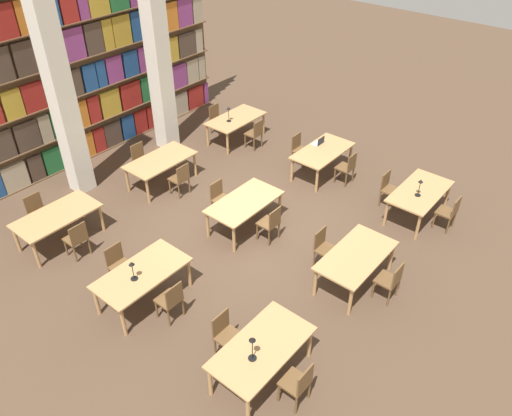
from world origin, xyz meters
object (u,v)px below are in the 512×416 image
object	(u,v)px
chair_6	(171,300)
chair_16	(255,133)
reading_table_0	(262,350)
chair_0	(298,383)
pillar_left	(57,78)
chair_13	(38,211)
desk_lamp_1	(420,185)
desk_lamp_0	(252,344)
chair_15	(141,159)
chair_2	(390,280)
reading_table_7	(161,162)
laptop	(318,143)
chair_10	(347,167)
reading_table_8	(236,120)
desk_lamp_2	(132,268)
chair_5	(389,188)
chair_8	(270,223)
chair_1	(226,334)
pillar_center	(157,45)
reading_table_1	(356,258)
reading_table_4	(244,204)
reading_table_6	(57,218)
chair_14	(180,178)
chair_9	(220,198)
chair_7	(119,264)
chair_3	(324,247)
desk_lamp_3	(229,112)
reading_table_2	(420,193)
chair_17	(217,118)
chair_4	(449,212)
chair_12	(77,238)
chair_11	(299,149)

from	to	relation	value
chair_6	chair_16	bearing A→B (deg)	26.41
reading_table_0	chair_0	size ratio (longest dim) A/B	2.03
pillar_left	chair_13	world-z (taller)	pillar_left
desk_lamp_1	desk_lamp_0	bearing A→B (deg)	179.67
chair_15	chair_2	bearing A→B (deg)	90.53
chair_13	reading_table_7	world-z (taller)	chair_13
pillar_left	laptop	bearing A→B (deg)	-40.94
chair_10	reading_table_8	world-z (taller)	chair_10
desk_lamp_1	laptop	distance (m)	3.21
reading_table_8	desk_lamp_2	bearing A→B (deg)	-154.18
chair_5	chair_8	world-z (taller)	same
chair_1	desk_lamp_2	xyz separation A→B (m)	(-0.28, 2.05, 0.53)
reading_table_7	laptop	bearing A→B (deg)	-39.18
desk_lamp_2	chair_8	distance (m)	3.33
chair_5	chair_0	bearing A→B (deg)	14.24
pillar_center	reading_table_1	bearing A→B (deg)	-101.75
reading_table_4	reading_table_6	world-z (taller)	same
chair_14	chair_1	bearing A→B (deg)	-124.63
chair_9	chair_10	bearing A→B (deg)	153.01
reading_table_0	chair_2	size ratio (longest dim) A/B	2.03
chair_6	chair_16	xyz separation A→B (m)	(6.06, 3.01, 0.00)
chair_2	desk_lamp_1	bearing A→B (deg)	15.32
desk_lamp_1	chair_7	world-z (taller)	desk_lamp_1
chair_3	chair_5	bearing A→B (deg)	-179.90
pillar_left	reading_table_0	world-z (taller)	pillar_left
chair_1	chair_10	xyz separation A→B (m)	(6.06, 1.27, 0.00)
laptop	desk_lamp_3	world-z (taller)	desk_lamp_3
pillar_left	desk_lamp_2	bearing A→B (deg)	-111.81
reading_table_4	chair_9	size ratio (longest dim) A/B	2.03
laptop	chair_3	bearing A→B (deg)	35.82
reading_table_2	chair_17	world-z (taller)	chair_17
reading_table_4	chair_1	bearing A→B (deg)	-144.34
reading_table_7	chair_4	bearing A→B (deg)	-66.08
chair_0	chair_1	world-z (taller)	same
reading_table_1	chair_16	bearing A→B (deg)	59.41
chair_12	chair_15	xyz separation A→B (m)	(3.06, 1.56, 0.00)
desk_lamp_1	chair_6	bearing A→B (deg)	159.40
chair_12	chair_9	bearing A→B (deg)	-23.34
reading_table_8	chair_14	bearing A→B (deg)	-164.40
reading_table_0	reading_table_7	bearing A→B (deg)	63.02
pillar_center	chair_9	distance (m)	4.64
chair_17	reading_table_0	bearing A→B (deg)	48.00
chair_9	laptop	distance (m)	3.37
pillar_center	chair_12	size ratio (longest dim) A/B	6.75
chair_11	chair_0	bearing A→B (deg)	35.45
pillar_left	desk_lamp_0	bearing A→B (deg)	-103.37
chair_14	laptop	bearing A→B (deg)	-29.93
pillar_center	desk_lamp_3	size ratio (longest dim) A/B	13.34
chair_8	desk_lamp_3	world-z (taller)	desk_lamp_3
chair_9	desk_lamp_3	bearing A→B (deg)	-141.25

